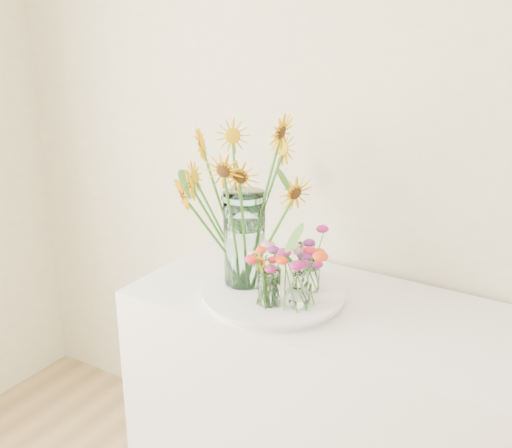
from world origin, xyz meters
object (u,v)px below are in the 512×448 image
object	(u,v)px
counter	(339,425)
tray	(273,296)
mason_jar	(244,239)
small_vase_c	(309,273)
small_vase_a	(269,287)
small_vase_b	(297,290)

from	to	relation	value
counter	tray	xyz separation A→B (m)	(-0.22, -0.07, 0.46)
mason_jar	small_vase_c	bearing A→B (deg)	18.33
tray	small_vase_a	bearing A→B (deg)	-68.51
small_vase_a	small_vase_c	xyz separation A→B (m)	(0.06, 0.16, 0.00)
tray	mason_jar	world-z (taller)	mason_jar
mason_jar	small_vase_b	bearing A→B (deg)	-14.91
mason_jar	small_vase_a	xyz separation A→B (m)	(0.15, -0.09, -0.10)
small_vase_a	small_vase_b	world-z (taller)	small_vase_a
tray	mason_jar	distance (m)	0.21
mason_jar	small_vase_c	xyz separation A→B (m)	(0.20, 0.07, -0.10)
small_vase_a	tray	bearing A→B (deg)	111.49
counter	small_vase_b	distance (m)	0.56
small_vase_b	counter	bearing A→B (deg)	48.91
tray	small_vase_c	xyz separation A→B (m)	(0.09, 0.08, 0.07)
small_vase_b	small_vase_c	distance (m)	0.13
counter	small_vase_c	distance (m)	0.55
small_vase_a	mason_jar	bearing A→B (deg)	148.11
small_vase_b	small_vase_a	bearing A→B (deg)	-159.23
tray	small_vase_a	distance (m)	0.12
mason_jar	small_vase_b	xyz separation A→B (m)	(0.23, -0.06, -0.10)
mason_jar	small_vase_b	world-z (taller)	mason_jar
small_vase_a	small_vase_b	bearing A→B (deg)	20.77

